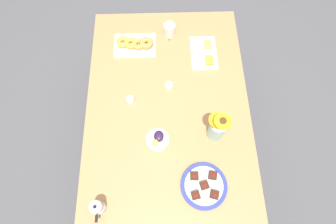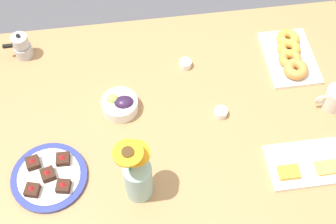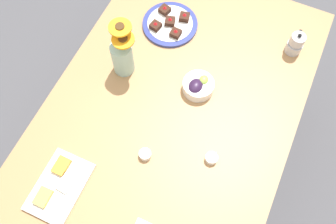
{
  "view_description": "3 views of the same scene",
  "coord_description": "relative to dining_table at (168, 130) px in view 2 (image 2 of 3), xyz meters",
  "views": [
    {
      "loc": [
        0.6,
        -0.02,
        2.21
      ],
      "look_at": [
        0.0,
        0.0,
        0.78
      ],
      "focal_mm": 28.0,
      "sensor_mm": 36.0,
      "label": 1
    },
    {
      "loc": [
        0.12,
        0.9,
        2.17
      ],
      "look_at": [
        0.0,
        0.0,
        0.78
      ],
      "focal_mm": 50.0,
      "sensor_mm": 36.0,
      "label": 2
    },
    {
      "loc": [
        -0.58,
        -0.26,
        2.14
      ],
      "look_at": [
        0.0,
        0.0,
        0.78
      ],
      "focal_mm": 40.0,
      "sensor_mm": 36.0,
      "label": 3
    }
  ],
  "objects": [
    {
      "name": "jam_cup_berry",
      "position": [
        -0.1,
        -0.23,
        0.1
      ],
      "size": [
        0.05,
        0.05,
        0.03
      ],
      "color": "white",
      "rests_on": "dining_table"
    },
    {
      "name": "jam_cup_honey",
      "position": [
        -0.19,
        0.01,
        0.1
      ],
      "size": [
        0.05,
        0.05,
        0.03
      ],
      "color": "white",
      "rests_on": "dining_table"
    },
    {
      "name": "croissant_platter",
      "position": [
        -0.51,
        -0.21,
        0.11
      ],
      "size": [
        0.19,
        0.29,
        0.05
      ],
      "color": "white",
      "rests_on": "dining_table"
    },
    {
      "name": "ground_plane",
      "position": [
        0.0,
        0.0,
        -0.65
      ],
      "size": [
        6.0,
        6.0,
        0.0
      ],
      "primitive_type": "plane",
      "color": "#4C4C51"
    },
    {
      "name": "coffee_mug",
      "position": [
        -0.6,
        0.03,
        0.13
      ],
      "size": [
        0.11,
        0.08,
        0.09
      ],
      "color": "beige",
      "rests_on": "dining_table"
    },
    {
      "name": "flower_vase",
      "position": [
        0.13,
        0.27,
        0.18
      ],
      "size": [
        0.11,
        0.11,
        0.27
      ],
      "color": "#99C1B7",
      "rests_on": "dining_table"
    },
    {
      "name": "cheese_platter",
      "position": [
        -0.44,
        0.25,
        0.1
      ],
      "size": [
        0.26,
        0.17,
        0.03
      ],
      "color": "white",
      "rests_on": "dining_table"
    },
    {
      "name": "dessert_plate",
      "position": [
        0.43,
        0.18,
        0.1
      ],
      "size": [
        0.25,
        0.25,
        0.05
      ],
      "color": "navy",
      "rests_on": "dining_table"
    },
    {
      "name": "moka_pot",
      "position": [
        0.52,
        -0.37,
        0.13
      ],
      "size": [
        0.11,
        0.07,
        0.12
      ],
      "color": "#B7B7BC",
      "rests_on": "dining_table"
    },
    {
      "name": "grape_bowl",
      "position": [
        0.17,
        -0.06,
        0.12
      ],
      "size": [
        0.13,
        0.13,
        0.07
      ],
      "color": "white",
      "rests_on": "dining_table"
    },
    {
      "name": "dining_table",
      "position": [
        0.0,
        0.0,
        0.0
      ],
      "size": [
        1.6,
        1.0,
        0.74
      ],
      "color": "#A87A4C",
      "rests_on": "ground_plane"
    }
  ]
}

